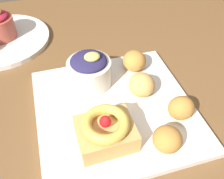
{
  "coord_description": "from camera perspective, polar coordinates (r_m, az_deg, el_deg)",
  "views": [
    {
      "loc": [
        -0.1,
        -0.38,
        1.1
      ],
      "look_at": [
        -0.01,
        -0.06,
        0.77
      ],
      "focal_mm": 40.15,
      "sensor_mm": 36.0,
      "label": 1
    }
  ],
  "objects": [
    {
      "name": "dining_table",
      "position": [
        0.61,
        -0.75,
        -5.02
      ],
      "size": [
        1.24,
        0.92,
        0.73
      ],
      "color": "brown",
      "rests_on": "ground_plane"
    },
    {
      "name": "front_plate",
      "position": [
        0.48,
        0.68,
        -4.51
      ],
      "size": [
        0.29,
        0.29,
        0.01
      ],
      "primitive_type": "cube",
      "color": "white",
      "rests_on": "dining_table"
    },
    {
      "name": "cake_slice",
      "position": [
        0.41,
        -1.45,
        -9.37
      ],
      "size": [
        0.09,
        0.08,
        0.06
      ],
      "rotation": [
        0.0,
        0.0,
        0.02
      ],
      "color": "tan",
      "rests_on": "front_plate"
    },
    {
      "name": "berry_ramekin",
      "position": [
        0.5,
        -5.17,
        4.34
      ],
      "size": [
        0.09,
        0.09,
        0.08
      ],
      "color": "silver",
      "rests_on": "front_plate"
    },
    {
      "name": "fritter_front",
      "position": [
        0.49,
        6.76,
        1.09
      ],
      "size": [
        0.05,
        0.05,
        0.05
      ],
      "primitive_type": "ellipsoid",
      "color": "tan",
      "rests_on": "front_plate"
    },
    {
      "name": "fritter_middle",
      "position": [
        0.54,
        5.12,
        6.53
      ],
      "size": [
        0.05,
        0.05,
        0.04
      ],
      "primitive_type": "ellipsoid",
      "color": "#BC7F38",
      "rests_on": "front_plate"
    },
    {
      "name": "fritter_back",
      "position": [
        0.46,
        15.47,
        -4.08
      ],
      "size": [
        0.05,
        0.04,
        0.04
      ],
      "primitive_type": "ellipsoid",
      "color": "#BC7F38",
      "rests_on": "front_plate"
    },
    {
      "name": "fritter_extra",
      "position": [
        0.42,
        12.48,
        -10.98
      ],
      "size": [
        0.05,
        0.05,
        0.04
      ],
      "primitive_type": "ellipsoid",
      "color": "#BC7F38",
      "rests_on": "front_plate"
    },
    {
      "name": "back_plate",
      "position": [
        0.72,
        -23.93,
        10.31
      ],
      "size": [
        0.25,
        0.25,
        0.01
      ],
      "primitive_type": "cylinder",
      "color": "white",
      "rests_on": "dining_table"
    }
  ]
}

